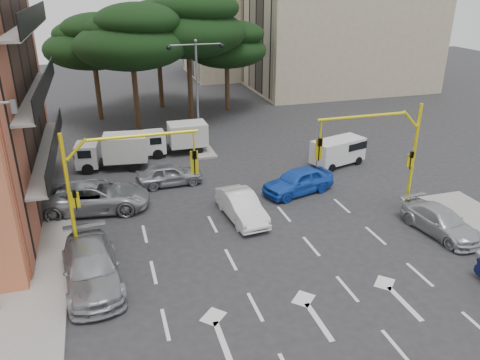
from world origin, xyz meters
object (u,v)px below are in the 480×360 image
object	(u,v)px
street_lamp_center	(197,75)
car_silver_cross_b	(169,174)
van_white	(338,152)
car_white_hatch	(242,206)
box_truck_b	(177,139)
signal_mast_right	(385,147)
car_silver_parked	(441,221)
car_silver_wagon	(91,267)
box_truck_a	(113,152)
signal_mast_left	(111,177)
car_silver_cross_a	(95,196)
car_blue_compact	(298,181)

from	to	relation	value
street_lamp_center	car_silver_cross_b	bearing A→B (deg)	-116.39
street_lamp_center	van_white	xyz separation A→B (m)	(8.25, -6.61, -4.50)
car_white_hatch	box_truck_b	world-z (taller)	box_truck_b
signal_mast_right	street_lamp_center	size ratio (longest dim) A/B	0.77
signal_mast_right	van_white	bearing A→B (deg)	78.92
car_silver_parked	signal_mast_right	bearing A→B (deg)	118.21
car_white_hatch	car_silver_parked	distance (m)	10.06
car_silver_wagon	box_truck_a	xyz separation A→B (m)	(1.53, 13.19, 0.37)
signal_mast_right	car_silver_cross_b	world-z (taller)	signal_mast_right
car_silver_cross_b	signal_mast_left	bearing A→B (deg)	152.89
car_silver_cross_a	car_silver_wagon	bearing A→B (deg)	-174.76
car_silver_wagon	box_truck_a	bearing A→B (deg)	78.42
signal_mast_left	car_silver_wagon	world-z (taller)	signal_mast_left
car_white_hatch	box_truck_a	distance (m)	11.22
car_silver_wagon	box_truck_a	size ratio (longest dim) A/B	1.15
van_white	street_lamp_center	bearing A→B (deg)	-144.70
car_silver_wagon	box_truck_b	bearing A→B (deg)	62.77
car_blue_compact	car_silver_cross_a	xyz separation A→B (m)	(-11.56, 1.12, 0.05)
car_silver_parked	box_truck_a	bearing A→B (deg)	130.54
signal_mast_left	car_silver_parked	world-z (taller)	signal_mast_left
signal_mast_right	van_white	distance (m)	8.10
car_blue_compact	car_silver_cross_a	bearing A→B (deg)	-110.70
van_white	box_truck_b	world-z (taller)	box_truck_b
car_silver_wagon	car_silver_parked	bearing A→B (deg)	-6.96
car_white_hatch	car_silver_cross_b	distance (m)	6.34
car_blue_compact	box_truck_b	xyz separation A→B (m)	(-5.70, 8.99, 0.35)
signal_mast_left	street_lamp_center	bearing A→B (deg)	64.09
street_lamp_center	car_silver_parked	bearing A→B (deg)	-62.44
signal_mast_left	car_silver_cross_b	distance (m)	8.71
car_silver_wagon	car_silver_parked	world-z (taller)	car_silver_wagon
car_silver_parked	box_truck_a	distance (m)	20.49
signal_mast_right	box_truck_b	world-z (taller)	signal_mast_right
signal_mast_left	car_silver_wagon	bearing A→B (deg)	-119.88
signal_mast_left	car_blue_compact	size ratio (longest dim) A/B	1.35
van_white	box_truck_a	distance (m)	15.18
car_silver_parked	car_silver_cross_b	bearing A→B (deg)	133.08
car_silver_parked	car_silver_cross_a	bearing A→B (deg)	147.75
signal_mast_left	van_white	size ratio (longest dim) A/B	1.62
car_blue_compact	car_silver_parked	size ratio (longest dim) A/B	1.00
car_white_hatch	street_lamp_center	bearing A→B (deg)	82.84
signal_mast_left	box_truck_a	distance (m)	11.44
street_lamp_center	van_white	bearing A→B (deg)	-38.70
car_silver_cross_a	car_blue_compact	bearing A→B (deg)	-88.14
car_silver_wagon	car_silver_cross_b	bearing A→B (deg)	58.57
car_silver_cross_a	van_white	xyz separation A→B (m)	(15.99, 2.39, 0.12)
van_white	signal_mast_left	bearing A→B (deg)	-79.84
signal_mast_right	car_silver_wagon	distance (m)	15.27
car_blue_compact	car_silver_cross_a	world-z (taller)	car_silver_cross_a
signal_mast_right	car_silver_cross_b	bearing A→B (deg)	144.15
street_lamp_center	car_blue_compact	xyz separation A→B (m)	(3.82, -10.12, -4.67)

